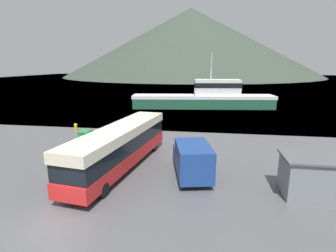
{
  "coord_description": "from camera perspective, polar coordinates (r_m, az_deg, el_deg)",
  "views": [
    {
      "loc": [
        7.16,
        -10.25,
        7.65
      ],
      "look_at": [
        3.45,
        13.45,
        2.0
      ],
      "focal_mm": 28.0,
      "sensor_mm": 36.0,
      "label": 1
    }
  ],
  "objects": [
    {
      "name": "fishing_boat",
      "position": [
        47.69,
        8.26,
        6.16
      ],
      "size": [
        25.42,
        7.18,
        9.71
      ],
      "rotation": [
        0.0,
        0.0,
        1.69
      ],
      "color": "#1E5138",
      "rests_on": "water_surface"
    },
    {
      "name": "tour_bus",
      "position": [
        19.9,
        -10.19,
        -4.06
      ],
      "size": [
        4.14,
        12.94,
        3.19
      ],
      "rotation": [
        0.0,
        0.0,
        -0.14
      ],
      "color": "red",
      "rests_on": "ground"
    },
    {
      "name": "storage_bin",
      "position": [
        26.86,
        -17.56,
        -2.39
      ],
      "size": [
        1.01,
        1.29,
        1.37
      ],
      "color": "green",
      "rests_on": "ground"
    },
    {
      "name": "ground_plane",
      "position": [
        14.66,
        -23.4,
        -19.41
      ],
      "size": [
        400.0,
        400.0,
        0.0
      ],
      "primitive_type": "plane",
      "color": "#4C4C4F"
    },
    {
      "name": "dock_kiosk",
      "position": [
        17.78,
        28.34,
        -9.56
      ],
      "size": [
        3.18,
        2.66,
        2.45
      ],
      "color": "slate",
      "rests_on": "ground"
    },
    {
      "name": "hill_backdrop",
      "position": [
        187.83,
        4.97,
        17.63
      ],
      "size": [
        167.24,
        167.24,
        44.22
      ],
      "primitive_type": "cone",
      "color": "#333D33",
      "rests_on": "ground"
    },
    {
      "name": "mooring_bollard",
      "position": [
        32.85,
        -19.46,
        -0.13
      ],
      "size": [
        0.41,
        0.41,
        0.88
      ],
      "color": "#B29919",
      "rests_on": "ground"
    },
    {
      "name": "delivery_van",
      "position": [
        18.32,
        5.27,
        -7.11
      ],
      "size": [
        3.27,
        5.69,
        2.45
      ],
      "rotation": [
        0.0,
        0.0,
        0.22
      ],
      "color": "navy",
      "rests_on": "ground"
    },
    {
      "name": "water_surface",
      "position": [
        149.85,
        6.24,
        10.25
      ],
      "size": [
        240.0,
        240.0,
        0.0
      ],
      "primitive_type": "plane",
      "color": "#3D5160",
      "rests_on": "ground"
    },
    {
      "name": "small_boat",
      "position": [
        52.37,
        3.06,
        5.29
      ],
      "size": [
        7.15,
        5.61,
        0.82
      ],
      "rotation": [
        0.0,
        0.0,
        4.17
      ],
      "color": "black",
      "rests_on": "water_surface"
    }
  ]
}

